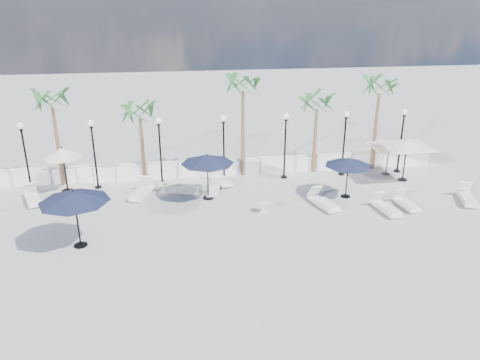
{
  "coord_description": "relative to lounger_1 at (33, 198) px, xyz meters",
  "views": [
    {
      "loc": [
        -2.77,
        -18.27,
        9.78
      ],
      "look_at": [
        0.35,
        2.71,
        1.5
      ],
      "focal_mm": 35.0,
      "sensor_mm": 36.0,
      "label": 1
    }
  ],
  "objects": [
    {
      "name": "lamppost_2",
      "position": [
        6.55,
        1.51,
        2.24
      ],
      "size": [
        0.36,
        0.36,
        3.84
      ],
      "color": "black",
      "rests_on": "ground"
    },
    {
      "name": "palm_3",
      "position": [
        15.55,
        2.31,
        3.7
      ],
      "size": [
        2.6,
        2.6,
        4.9
      ],
      "color": "brown",
      "rests_on": "ground"
    },
    {
      "name": "palm_1",
      "position": [
        5.55,
        2.31,
        3.5
      ],
      "size": [
        2.6,
        2.6,
        4.7
      ],
      "color": "brown",
      "rests_on": "ground"
    },
    {
      "name": "lounger_6",
      "position": [
        17.4,
        -3.74,
        -0.01
      ],
      "size": [
        0.88,
        2.0,
        0.73
      ],
      "rotation": [
        0.0,
        0.0,
        0.13
      ],
      "color": "silver",
      "rests_on": "ground"
    },
    {
      "name": "lounger_2",
      "position": [
        5.51,
        0.01,
        0.01
      ],
      "size": [
        1.34,
        2.22,
        0.79
      ],
      "rotation": [
        0.0,
        0.0,
        -0.34
      ],
      "color": "silver",
      "rests_on": "ground"
    },
    {
      "name": "lounger_5",
      "position": [
        9.3,
        -0.12,
        -0.04
      ],
      "size": [
        0.9,
        1.74,
        0.62
      ],
      "rotation": [
        0.0,
        0.0,
        -0.23
      ],
      "color": "silver",
      "rests_on": "ground"
    },
    {
      "name": "lounger_8",
      "position": [
        22.06,
        -3.23,
        0.01
      ],
      "size": [
        1.32,
        2.17,
        0.77
      ],
      "rotation": [
        0.0,
        0.0,
        -0.35
      ],
      "color": "silver",
      "rests_on": "ground"
    },
    {
      "name": "parasol_navy_right",
      "position": [
        16.11,
        -1.7,
        1.67
      ],
      "size": [
        2.44,
        2.44,
        2.19
      ],
      "color": "black",
      "rests_on": "ground"
    },
    {
      "name": "lounger_4",
      "position": [
        14.57,
        -2.72,
        0.01
      ],
      "size": [
        1.22,
        2.19,
        0.78
      ],
      "rotation": [
        0.0,
        0.0,
        0.28
      ],
      "color": "silver",
      "rests_on": "ground"
    },
    {
      "name": "palm_2",
      "position": [
        11.25,
        2.31,
        4.86
      ],
      "size": [
        2.6,
        2.6,
        6.1
      ],
      "color": "brown",
      "rests_on": "ground"
    },
    {
      "name": "palm_0",
      "position": [
        1.05,
        2.31,
        4.28
      ],
      "size": [
        2.6,
        2.6,
        5.5
      ],
      "color": "brown",
      "rests_on": "ground"
    },
    {
      "name": "lamppost_6",
      "position": [
        20.55,
        1.51,
        2.24
      ],
      "size": [
        0.36,
        0.36,
        3.84
      ],
      "color": "black",
      "rests_on": "ground"
    },
    {
      "name": "lounger_3",
      "position": [
        9.85,
        1.23,
        0.0
      ],
      "size": [
        1.18,
        2.13,
        0.76
      ],
      "rotation": [
        0.0,
        0.0,
        0.27
      ],
      "color": "silver",
      "rests_on": "ground"
    },
    {
      "name": "palm_4",
      "position": [
        19.25,
        2.31,
        4.47
      ],
      "size": [
        2.6,
        2.6,
        5.7
      ],
      "color": "brown",
      "rests_on": "ground"
    },
    {
      "name": "balustrade",
      "position": [
        10.05,
        2.51,
        0.21
      ],
      "size": [
        26.0,
        0.3,
        1.01
      ],
      "color": "white",
      "rests_on": "ground"
    },
    {
      "name": "lamppost_4",
      "position": [
        13.55,
        1.51,
        2.24
      ],
      "size": [
        0.36,
        0.36,
        3.84
      ],
      "color": "black",
      "rests_on": "ground"
    },
    {
      "name": "side_table_0",
      "position": [
        6.59,
        0.46,
        0.02
      ],
      "size": [
        0.46,
        0.46,
        0.45
      ],
      "color": "silver",
      "rests_on": "ground"
    },
    {
      "name": "ground",
      "position": [
        10.05,
        -4.99,
        -0.25
      ],
      "size": [
        100.0,
        100.0,
        0.0
      ],
      "primitive_type": "plane",
      "color": "#9A9A95",
      "rests_on": "ground"
    },
    {
      "name": "side_table_1",
      "position": [
        8.43,
        -0.09,
        0.02
      ],
      "size": [
        0.46,
        0.46,
        0.45
      ],
      "color": "silver",
      "rests_on": "ground"
    },
    {
      "name": "parasol_navy_mid",
      "position": [
        8.94,
        -0.85,
        1.9
      ],
      "size": [
        2.74,
        2.74,
        2.46
      ],
      "color": "black",
      "rests_on": "ground"
    },
    {
      "name": "parasol_cream_sq_a",
      "position": [
        20.21,
        0.14,
        2.13
      ],
      "size": [
        5.25,
        5.25,
        2.58
      ],
      "color": "black",
      "rests_on": "ground"
    },
    {
      "name": "parasol_cream_small",
      "position": [
        1.49,
        1.21,
        1.92
      ],
      "size": [
        2.07,
        2.07,
        2.54
      ],
      "color": "black",
      "rests_on": "ground"
    },
    {
      "name": "lamppost_3",
      "position": [
        10.05,
        1.51,
        2.24
      ],
      "size": [
        0.36,
        0.36,
        3.84
      ],
      "color": "black",
      "rests_on": "ground"
    },
    {
      "name": "parasol_cream_sq_b",
      "position": [
        19.7,
        1.21,
        1.77
      ],
      "size": [
        4.37,
        4.37,
        2.19
      ],
      "color": "black",
      "rests_on": "ground"
    },
    {
      "name": "lounger_1",
      "position": [
        0.0,
        0.0,
        0.0
      ],
      "size": [
        1.34,
        2.12,
        0.76
      ],
      "rotation": [
        0.0,
        0.0,
        0.37
      ],
      "color": "silver",
      "rests_on": "ground"
    },
    {
      "name": "parasol_navy_left",
      "position": [
        3.17,
        -5.06,
        2.0
      ],
      "size": [
        2.9,
        2.9,
        2.56
      ],
      "color": "black",
      "rests_on": "ground"
    },
    {
      "name": "lamppost_5",
      "position": [
        17.05,
        1.51,
        2.24
      ],
      "size": [
        0.36,
        0.36,
        3.84
      ],
      "color": "black",
      "rests_on": "ground"
    },
    {
      "name": "side_table_2",
      "position": [
        11.48,
        -2.93,
        0.06
      ],
      "size": [
        0.53,
        0.53,
        0.51
      ],
      "color": "silver",
      "rests_on": "ground"
    },
    {
      "name": "lamppost_1",
      "position": [
        3.05,
        1.51,
        2.24
      ],
      "size": [
        0.36,
        0.36,
        3.84
      ],
      "color": "black",
      "rests_on": "ground"
    },
    {
      "name": "lamppost_0",
      "position": [
        -0.45,
        1.51,
        2.24
      ],
      "size": [
        0.36,
        0.36,
        3.84
      ],
      "color": "black",
      "rests_on": "ground"
    },
    {
      "name": "lounger_7",
      "position": [
        18.66,
        -3.38,
        -0.03
      ],
      "size": [
        0.76,
        1.86,
        0.68
      ],
      "rotation": [
        0.0,
        0.0,
        0.1
      ],
      "color": "silver",
      "rests_on": "ground"
    }
  ]
}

